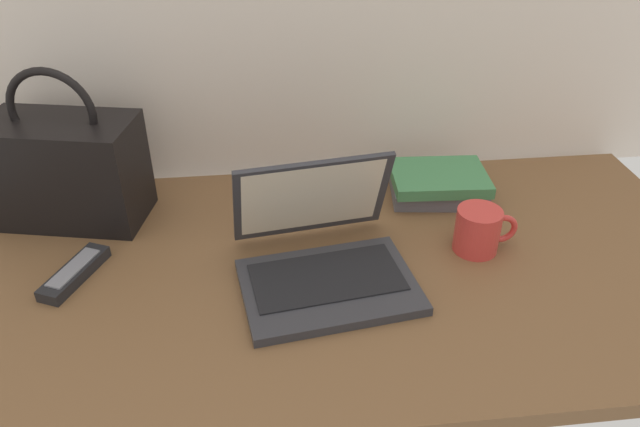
# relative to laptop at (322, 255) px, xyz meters

# --- Properties ---
(desk) EXTENTS (1.60, 0.76, 0.03)m
(desk) POSITION_rel_laptop_xyz_m (-0.01, 0.02, -0.06)
(desk) COLOR brown
(desk) RESTS_ON ground
(laptop) EXTENTS (0.34, 0.34, 0.21)m
(laptop) POSITION_rel_laptop_xyz_m (0.00, 0.00, 0.00)
(laptop) COLOR #2D2D33
(laptop) RESTS_ON desk
(coffee_mug) EXTENTS (0.12, 0.09, 0.09)m
(coffee_mug) POSITION_rel_laptop_xyz_m (0.31, 0.04, 0.00)
(coffee_mug) COLOR red
(coffee_mug) RESTS_ON desk
(remote_control_near) EXTENTS (0.11, 0.16, 0.02)m
(remote_control_near) POSITION_rel_laptop_xyz_m (-0.46, 0.04, -0.03)
(remote_control_near) COLOR black
(remote_control_near) RESTS_ON desk
(handbag) EXTENTS (0.33, 0.22, 0.33)m
(handbag) POSITION_rel_laptop_xyz_m (-0.50, 0.26, 0.07)
(handbag) COLOR black
(handbag) RESTS_ON desk
(book_stack) EXTENTS (0.22, 0.17, 0.06)m
(book_stack) POSITION_rel_laptop_xyz_m (0.29, 0.25, -0.01)
(book_stack) COLOR #595960
(book_stack) RESTS_ON desk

